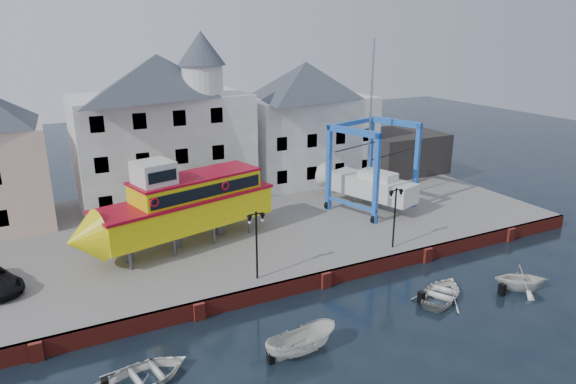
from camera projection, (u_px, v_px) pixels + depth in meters
name	position (u px, v px, depth m)	size (l,w,h in m)	color
ground	(325.00, 287.00, 31.41)	(140.00, 140.00, 0.00)	black
hardstanding	(254.00, 222.00, 40.60)	(44.00, 22.00, 1.00)	#64615B
quay_wall	(325.00, 279.00, 31.35)	(44.00, 0.47, 1.00)	maroon
building_white_main	(163.00, 127.00, 42.70)	(14.00, 8.30, 14.00)	beige
building_white_right	(305.00, 121.00, 49.44)	(12.00, 8.00, 11.20)	beige
shed_dark	(399.00, 151.00, 53.16)	(8.00, 7.00, 4.00)	black
lamp_post_left	(256.00, 228.00, 29.44)	(1.12, 0.32, 4.20)	black
lamp_post_right	(395.00, 203.00, 33.76)	(1.12, 0.32, 4.20)	black
tour_boat	(175.00, 206.00, 33.92)	(14.57, 6.81, 6.17)	#59595E
travel_lift	(364.00, 179.00, 42.31)	(7.51, 9.19, 13.49)	blue
motorboat_a	(301.00, 354.00, 24.97)	(1.44, 3.84, 1.48)	silver
motorboat_b	(442.00, 297.00, 30.22)	(2.88, 4.04, 0.84)	silver
motorboat_c	(520.00, 289.00, 31.15)	(2.74, 3.18, 1.67)	silver
motorboat_d	(144.00, 383.00, 22.93)	(3.06, 4.28, 0.89)	silver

